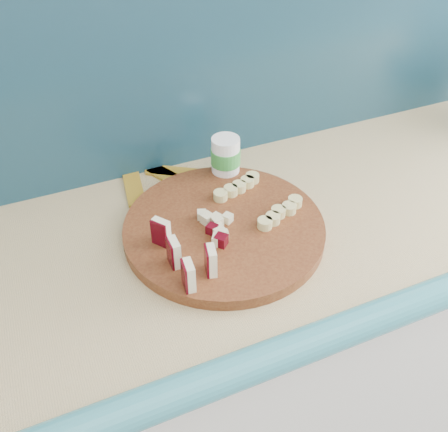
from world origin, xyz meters
TOP-DOWN VIEW (x-y plane):
  - kitchen_counter at (0.10, 1.50)m, footprint 2.20×0.63m
  - backsplash at (0.10, 1.79)m, footprint 2.20×0.02m
  - cutting_board at (-0.24, 1.50)m, footprint 0.52×0.52m
  - apple_wedges at (-0.35, 1.42)m, footprint 0.09×0.17m
  - apple_chunks at (-0.26, 1.49)m, footprint 0.07×0.07m
  - banana_slices at (-0.14, 1.54)m, footprint 0.16×0.18m
  - canister at (-0.16, 1.67)m, footprint 0.07×0.07m
  - banana_peel at (-0.30, 1.75)m, footprint 0.24×0.20m

SIDE VIEW (x-z plane):
  - kitchen_counter at x=0.10m, z-range 0.00..0.91m
  - banana_peel at x=-0.30m, z-range 0.91..0.92m
  - cutting_board at x=-0.24m, z-range 0.91..0.94m
  - banana_slices at x=-0.14m, z-range 0.94..0.95m
  - apple_chunks at x=-0.26m, z-range 0.94..0.96m
  - apple_wedges at x=-0.35m, z-range 0.94..0.99m
  - canister at x=-0.16m, z-range 0.91..1.02m
  - backsplash at x=0.10m, z-range 0.91..1.41m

